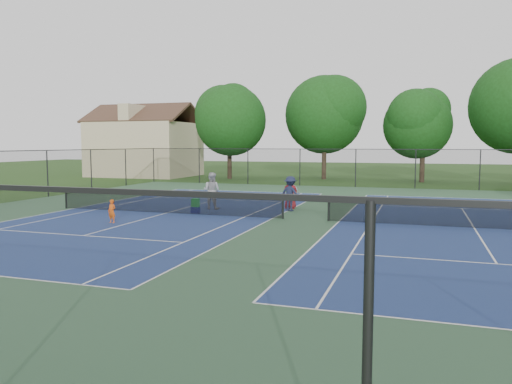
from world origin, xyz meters
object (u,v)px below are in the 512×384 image
(clapboard_house, at_px, (145,147))
(bystander_a, at_px, (291,193))
(bystander_b, at_px, (290,194))
(tree_back_c, at_px, (424,120))
(ball_crate, at_px, (196,210))
(tree_back_a, at_px, (229,117))
(tree_back_b, at_px, (325,110))
(ball_hopper, at_px, (195,203))
(instructor, at_px, (212,191))
(bystander_c, at_px, (290,193))
(child_player, at_px, (112,211))

(clapboard_house, relative_size, bystander_a, 6.75)
(bystander_a, relative_size, bystander_b, 0.90)
(clapboard_house, height_order, bystander_a, clapboard_house)
(tree_back_c, distance_m, ball_crate, 27.28)
(tree_back_a, bearing_deg, tree_back_b, 12.53)
(ball_hopper, bearing_deg, instructor, 85.94)
(clapboard_house, bearing_deg, instructor, -52.53)
(clapboard_house, xyz_separation_m, bystander_c, (21.38, -21.42, -2.24))
(child_player, bearing_deg, clapboard_house, 124.57)
(child_player, height_order, instructor, instructor)
(bystander_b, bearing_deg, clapboard_house, -28.70)
(tree_back_b, height_order, child_player, tree_back_b)
(tree_back_b, distance_m, child_player, 30.31)
(child_player, bearing_deg, tree_back_b, 89.12)
(tree_back_c, distance_m, ball_hopper, 27.21)
(tree_back_b, distance_m, instructor, 24.53)
(tree_back_a, distance_m, ball_crate, 25.37)
(tree_back_a, height_order, clapboard_house, tree_back_a)
(tree_back_a, distance_m, ball_hopper, 25.29)
(tree_back_b, distance_m, bystander_a, 23.09)
(tree_back_c, xyz_separation_m, bystander_a, (-6.62, -21.23, -4.68))
(tree_back_c, height_order, bystander_a, tree_back_c)
(tree_back_c, relative_size, clapboard_house, 0.78)
(ball_hopper, bearing_deg, tree_back_c, 66.59)
(bystander_a, bearing_deg, bystander_c, 52.58)
(tree_back_a, height_order, bystander_c, tree_back_a)
(instructor, height_order, bystander_c, instructor)
(child_player, bearing_deg, bystander_a, 56.05)
(child_player, xyz_separation_m, instructor, (2.25, 5.63, 0.45))
(bystander_c, bearing_deg, child_player, 15.91)
(bystander_c, height_order, ball_crate, bystander_c)
(instructor, distance_m, bystander_b, 4.15)
(tree_back_b, height_order, bystander_a, tree_back_b)
(tree_back_b, bearing_deg, tree_back_a, -167.47)
(bystander_a, xyz_separation_m, ball_crate, (-4.01, -3.33, -0.64))
(tree_back_c, bearing_deg, tree_back_a, -176.82)
(bystander_a, distance_m, ball_hopper, 5.22)
(tree_back_b, relative_size, bystander_c, 5.88)
(tree_back_a, height_order, bystander_a, tree_back_a)
(tree_back_c, height_order, instructor, tree_back_c)
(tree_back_a, distance_m, tree_back_c, 18.04)
(bystander_a, distance_m, bystander_c, 0.20)
(tree_back_a, height_order, tree_back_b, tree_back_b)
(instructor, xyz_separation_m, bystander_b, (4.12, 0.52, -0.08))
(bystander_a, bearing_deg, instructor, -15.03)
(ball_hopper, bearing_deg, bystander_b, 28.02)
(clapboard_house, bearing_deg, ball_hopper, -54.73)
(child_player, relative_size, ball_crate, 2.72)
(clapboard_house, distance_m, bystander_a, 30.21)
(tree_back_c, bearing_deg, child_player, -114.16)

